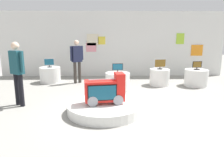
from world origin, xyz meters
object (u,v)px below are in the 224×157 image
object	(u,v)px
display_pedestal_right_rear	(50,75)
novelty_firetruck_tv	(105,91)
display_pedestal_center_rear	(160,77)
tv_on_left_rear	(118,68)
shopper_browsing_rear	(77,58)
main_display_pedestal	(105,108)
shopper_browsing_near_truck	(17,69)
tv_on_center_rear	(160,64)
display_pedestal_left_rear	(118,82)
tv_on_right_rear	(49,63)
display_pedestal_far_right	(196,78)
tv_on_far_right	(197,65)

from	to	relation	value
display_pedestal_right_rear	novelty_firetruck_tv	bearing A→B (deg)	-56.49
display_pedestal_center_rear	display_pedestal_right_rear	world-z (taller)	same
tv_on_left_rear	shopper_browsing_rear	size ratio (longest dim) A/B	0.21
main_display_pedestal	tv_on_left_rear	size ratio (longest dim) A/B	5.02
display_pedestal_right_rear	shopper_browsing_near_truck	distance (m)	2.95
tv_on_left_rear	tv_on_center_rear	distance (m)	1.82
display_pedestal_left_rear	shopper_browsing_near_truck	bearing A→B (deg)	-150.98
main_display_pedestal	novelty_firetruck_tv	distance (m)	0.42
display_pedestal_left_rear	tv_on_left_rear	xyz separation A→B (m)	(-0.00, -0.00, 0.48)
main_display_pedestal	shopper_browsing_near_truck	world-z (taller)	shopper_browsing_near_truck
main_display_pedestal	tv_on_right_rear	world-z (taller)	tv_on_right_rear
tv_on_center_rear	tv_on_right_rear	bearing A→B (deg)	172.23
novelty_firetruck_tv	shopper_browsing_near_truck	xyz separation A→B (m)	(-2.33, 0.57, 0.47)
tv_on_center_rear	tv_on_left_rear	bearing A→B (deg)	-155.57
display_pedestal_right_rear	shopper_browsing_rear	xyz separation A→B (m)	(1.13, -0.16, 0.69)
tv_on_left_rear	display_pedestal_far_right	distance (m)	3.12
shopper_browsing_near_truck	tv_on_center_rear	bearing A→B (deg)	27.30
display_pedestal_left_rear	display_pedestal_right_rear	xyz separation A→B (m)	(-2.68, 1.34, 0.00)
tv_on_far_right	tv_on_left_rear	bearing A→B (deg)	-168.41
display_pedestal_left_rear	tv_on_far_right	distance (m)	3.11
novelty_firetruck_tv	display_pedestal_right_rear	size ratio (longest dim) A/B	1.22
display_pedestal_left_rear	shopper_browsing_rear	distance (m)	2.07
tv_on_right_rear	shopper_browsing_rear	world-z (taller)	shopper_browsing_rear
shopper_browsing_near_truck	shopper_browsing_rear	xyz separation A→B (m)	(1.19, 2.71, -0.01)
display_pedestal_left_rear	shopper_browsing_rear	world-z (taller)	shopper_browsing_rear
display_pedestal_center_rear	tv_on_center_rear	world-z (taller)	tv_on_center_rear
main_display_pedestal	display_pedestal_right_rear	size ratio (longest dim) A/B	2.21
display_pedestal_center_rear	main_display_pedestal	bearing A→B (deg)	-126.23
tv_on_far_right	novelty_firetruck_tv	bearing A→B (deg)	-141.67
main_display_pedestal	display_pedestal_right_rear	world-z (taller)	display_pedestal_right_rear
display_pedestal_far_right	shopper_browsing_rear	world-z (taller)	shopper_browsing_rear
main_display_pedestal	display_pedestal_center_rear	size ratio (longest dim) A/B	2.43
display_pedestal_left_rear	display_pedestal_center_rear	xyz separation A→B (m)	(1.65, 0.75, 0.00)
tv_on_right_rear	tv_on_far_right	bearing A→B (deg)	-7.25
shopper_browsing_near_truck	display_pedestal_center_rear	bearing A→B (deg)	27.33
display_pedestal_right_rear	display_pedestal_far_right	size ratio (longest dim) A/B	0.96
display_pedestal_center_rear	display_pedestal_far_right	distance (m)	1.37
display_pedestal_right_rear	main_display_pedestal	bearing A→B (deg)	-56.68
tv_on_center_rear	display_pedestal_far_right	bearing A→B (deg)	-5.39
main_display_pedestal	tv_on_left_rear	distance (m)	2.23
display_pedestal_center_rear	tv_on_right_rear	world-z (taller)	tv_on_right_rear
novelty_firetruck_tv	tv_on_right_rear	xyz separation A→B (m)	(-2.27, 3.43, 0.27)
display_pedestal_center_rear	display_pedestal_left_rear	bearing A→B (deg)	-155.57
display_pedestal_left_rear	main_display_pedestal	bearing A→B (deg)	-101.55
tv_on_right_rear	display_pedestal_center_rear	bearing A→B (deg)	-7.72
display_pedestal_far_right	shopper_browsing_near_truck	bearing A→B (deg)	-159.62
display_pedestal_center_rear	tv_on_center_rear	distance (m)	0.51
main_display_pedestal	display_pedestal_center_rear	distance (m)	3.52
tv_on_right_rear	display_pedestal_far_right	size ratio (longest dim) A/B	0.45
tv_on_right_rear	display_pedestal_far_right	bearing A→B (deg)	-7.21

